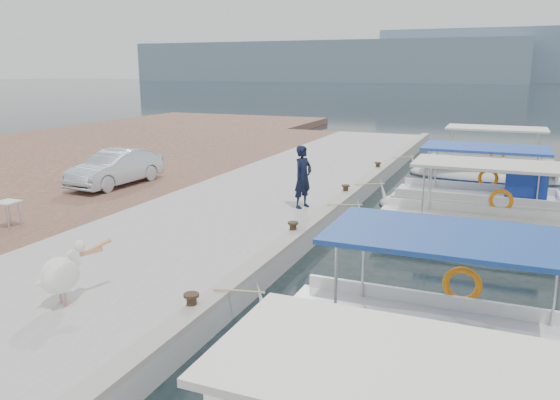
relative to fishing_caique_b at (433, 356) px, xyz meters
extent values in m
plane|color=black|center=(-3.77, 2.79, -0.12)|extent=(400.00, 400.00, 0.00)
cube|color=#9E9E99|center=(-6.77, 7.79, 0.13)|extent=(6.00, 40.00, 0.50)
cube|color=gray|center=(-3.99, 7.79, 0.44)|extent=(0.44, 40.00, 0.12)
cube|color=brown|center=(-11.77, 7.79, 0.13)|extent=(4.00, 40.00, 0.50)
cube|color=slate|center=(-63.77, 192.79, 6.88)|extent=(140.00, 40.00, 14.00)
cube|color=white|center=(0.61, -4.08, 2.07)|extent=(4.32, 1.91, 0.08)
ellipsoid|color=silver|center=(0.00, 0.00, -0.07)|extent=(6.33, 2.33, 1.30)
ellipsoid|color=navy|center=(0.00, 0.00, -0.09)|extent=(6.36, 2.37, 0.22)
cube|color=silver|center=(0.00, 0.00, 0.43)|extent=(5.19, 2.00, 0.08)
cube|color=#1D4192|center=(0.15, 0.00, 2.07)|extent=(3.80, 2.14, 0.08)
cylinder|color=silver|center=(-1.43, -0.88, 1.23)|extent=(0.05, 0.05, 1.60)
torus|color=orange|center=(0.30, 1.10, 0.88)|extent=(0.68, 0.12, 0.68)
ellipsoid|color=silver|center=(0.52, 7.08, -0.07)|extent=(7.38, 2.13, 1.30)
ellipsoid|color=navy|center=(0.52, 7.08, -0.09)|extent=(7.42, 2.17, 0.22)
cube|color=silver|center=(0.52, 7.08, 0.43)|extent=(6.05, 1.83, 0.08)
cube|color=beige|center=(0.71, 7.08, 2.07)|extent=(4.43, 1.96, 0.08)
cylinder|color=silver|center=(-1.14, 6.29, 1.23)|extent=(0.05, 0.05, 1.60)
torus|color=orange|center=(0.82, 8.10, 0.88)|extent=(0.68, 0.12, 0.68)
ellipsoid|color=silver|center=(0.06, 10.36, -0.07)|extent=(6.45, 2.35, 1.30)
ellipsoid|color=navy|center=(0.06, 10.36, -0.09)|extent=(6.48, 2.40, 0.22)
cube|color=silver|center=(0.06, 10.36, 0.43)|extent=(5.29, 2.02, 0.08)
cube|color=#2249AA|center=(0.22, 10.36, 2.07)|extent=(3.87, 2.17, 0.08)
cylinder|color=silver|center=(-1.39, 9.48, 1.23)|extent=(0.05, 0.05, 1.60)
torus|color=orange|center=(0.36, 11.48, 0.88)|extent=(0.68, 0.12, 0.68)
cube|color=navy|center=(1.51, 10.36, 0.98)|extent=(1.20, 1.65, 1.00)
ellipsoid|color=silver|center=(0.22, 16.88, -0.07)|extent=(6.78, 2.27, 1.30)
ellipsoid|color=navy|center=(0.22, 16.88, -0.09)|extent=(6.82, 2.31, 0.22)
cube|color=silver|center=(0.22, 16.88, 0.43)|extent=(5.56, 1.95, 0.08)
cube|color=silver|center=(0.39, 16.88, 2.07)|extent=(4.07, 2.09, 0.08)
cylinder|color=silver|center=(-1.30, 16.03, 1.23)|extent=(0.05, 0.05, 1.60)
torus|color=orange|center=(0.52, 17.95, 0.88)|extent=(0.68, 0.12, 0.68)
cylinder|color=black|center=(-4.12, -0.71, 0.53)|extent=(0.18, 0.18, 0.30)
cylinder|color=black|center=(-4.12, -0.71, 0.68)|extent=(0.28, 0.28, 0.05)
cylinder|color=black|center=(-4.12, 4.29, 0.53)|extent=(0.18, 0.18, 0.30)
cylinder|color=black|center=(-4.12, 4.29, 0.68)|extent=(0.28, 0.28, 0.05)
cylinder|color=black|center=(-4.12, 9.29, 0.53)|extent=(0.18, 0.18, 0.30)
cylinder|color=black|center=(-4.12, 9.29, 0.68)|extent=(0.28, 0.28, 0.05)
cylinder|color=black|center=(-4.12, 14.29, 0.53)|extent=(0.18, 0.18, 0.30)
cylinder|color=black|center=(-4.12, 14.29, 0.68)|extent=(0.28, 0.28, 0.05)
cylinder|color=tan|center=(-6.51, -1.33, 0.55)|extent=(0.05, 0.05, 0.35)
cylinder|color=tan|center=(-6.35, -1.39, 0.55)|extent=(0.05, 0.05, 0.35)
ellipsoid|color=white|center=(-6.43, -1.36, 0.93)|extent=(0.75, 0.94, 0.64)
cylinder|color=white|center=(-6.33, -1.09, 1.20)|extent=(0.23, 0.32, 0.34)
sphere|color=white|center=(-6.29, -0.99, 1.40)|extent=(0.21, 0.21, 0.21)
cone|color=#EAA566|center=(-6.18, -0.69, 1.30)|extent=(0.32, 0.62, 0.25)
imported|color=black|center=(-4.85, 7.03, 1.34)|extent=(0.66, 0.81, 1.93)
imported|color=silver|center=(-12.34, 7.53, 1.02)|extent=(1.62, 4.01, 1.29)
cylinder|color=silver|center=(-11.24, 1.74, 0.73)|extent=(0.06, 0.06, 0.70)
cylinder|color=silver|center=(-11.64, 2.14, 0.73)|extent=(0.06, 0.06, 0.70)
cylinder|color=silver|center=(-11.24, 2.14, 0.73)|extent=(0.06, 0.06, 0.70)
cube|color=white|center=(-11.44, 1.94, 1.09)|extent=(0.55, 0.55, 0.03)
camera|label=1|loc=(0.75, -8.39, 4.57)|focal=35.00mm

